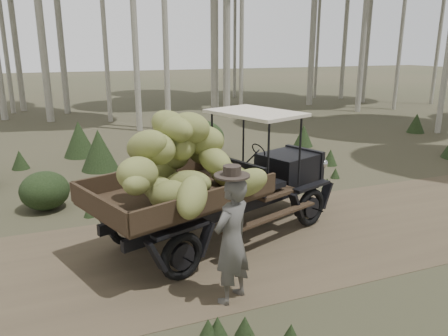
{
  "coord_description": "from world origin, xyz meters",
  "views": [
    {
      "loc": [
        -4.68,
        -6.92,
        3.65
      ],
      "look_at": [
        -1.75,
        0.55,
        1.38
      ],
      "focal_mm": 35.0,
      "sensor_mm": 36.0,
      "label": 1
    }
  ],
  "objects": [
    {
      "name": "banana_truck",
      "position": [
        -2.3,
        0.29,
        1.52
      ],
      "size": [
        5.44,
        3.56,
        2.69
      ],
      "rotation": [
        0.0,
        0.0,
        0.35
      ],
      "color": "black",
      "rests_on": "ground"
    },
    {
      "name": "farmer",
      "position": [
        -2.49,
        -1.64,
        0.98
      ],
      "size": [
        0.83,
        0.74,
        2.06
      ],
      "rotation": [
        0.0,
        0.0,
        3.67
      ],
      "color": "#514F4A",
      "rests_on": "ground"
    },
    {
      "name": "dirt_track",
      "position": [
        0.0,
        0.0,
        0.0
      ],
      "size": [
        70.0,
        4.0,
        0.01
      ],
      "primitive_type": "cube",
      "color": "brown",
      "rests_on": "ground"
    },
    {
      "name": "ground",
      "position": [
        0.0,
        0.0,
        0.0
      ],
      "size": [
        120.0,
        120.0,
        0.0
      ],
      "primitive_type": "plane",
      "color": "#473D2B",
      "rests_on": "ground"
    },
    {
      "name": "undergrowth",
      "position": [
        -1.46,
        1.56,
        0.55
      ],
      "size": [
        24.29,
        21.1,
        1.4
      ],
      "color": "#233319",
      "rests_on": "ground"
    }
  ]
}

